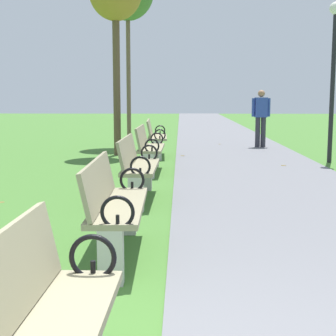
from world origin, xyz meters
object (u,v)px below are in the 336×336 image
object	(u,v)px
park_bench_2	(114,205)
lamp_post	(334,57)
park_bench_3	(137,166)
pedestrian_walking	(261,115)
park_bench_4	(149,148)
park_bench_5	(155,137)

from	to	relation	value
park_bench_2	lamp_post	size ratio (longest dim) A/B	0.46
park_bench_3	lamp_post	xyz separation A→B (m)	(3.94, 4.20, 1.82)
park_bench_3	pedestrian_walking	xyz separation A→B (m)	(2.90, 7.43, 0.44)
lamp_post	park_bench_4	bearing A→B (deg)	-158.29
park_bench_2	park_bench_3	size ratio (longest dim) A/B	1.00
park_bench_5	lamp_post	distance (m)	4.46
park_bench_5	pedestrian_walking	bearing A→B (deg)	37.22
park_bench_2	pedestrian_walking	bearing A→B (deg)	73.81
park_bench_3	park_bench_5	distance (m)	5.22
park_bench_2	park_bench_4	distance (m)	5.20
park_bench_5	lamp_post	xyz separation A→B (m)	(3.94, -1.02, 1.82)
park_bench_2	park_bench_5	distance (m)	7.79
park_bench_3	park_bench_4	xyz separation A→B (m)	(-0.00, 2.63, 0.00)
park_bench_2	park_bench_4	xyz separation A→B (m)	(-0.00, 5.20, 0.00)
park_bench_2	park_bench_5	xyz separation A→B (m)	(0.00, 7.79, 0.00)
park_bench_4	lamp_post	bearing A→B (deg)	21.71
park_bench_4	lamp_post	world-z (taller)	lamp_post
park_bench_2	pedestrian_walking	xyz separation A→B (m)	(2.90, 10.00, 0.44)
park_bench_4	pedestrian_walking	size ratio (longest dim) A/B	0.99
pedestrian_walking	lamp_post	world-z (taller)	lamp_post
park_bench_3	park_bench_5	size ratio (longest dim) A/B	0.99
park_bench_2	park_bench_5	bearing A→B (deg)	90.00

